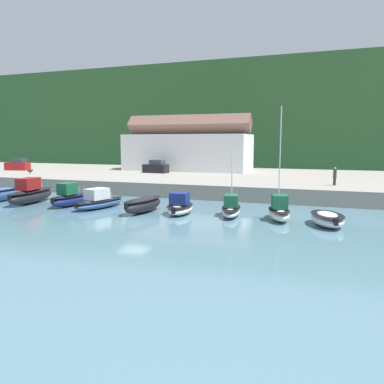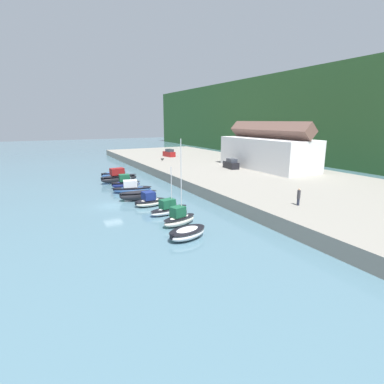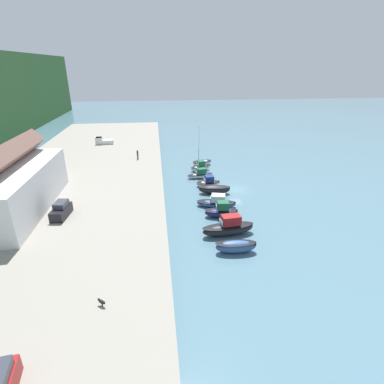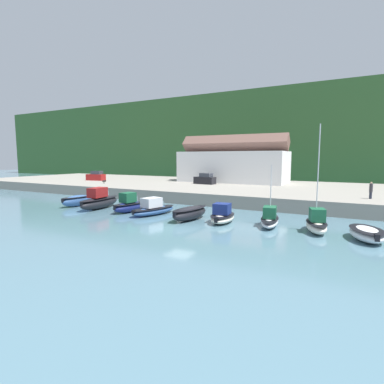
% 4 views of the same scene
% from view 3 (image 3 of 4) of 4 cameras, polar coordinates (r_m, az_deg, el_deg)
% --- Properties ---
extents(ground_plane, '(320.00, 320.00, 0.00)m').
position_cam_3_polar(ground_plane, '(57.33, 8.23, 0.44)').
color(ground_plane, slate).
extents(quay_promenade, '(130.84, 31.59, 1.79)m').
position_cam_3_polar(quay_promenade, '(57.12, -21.52, -0.11)').
color(quay_promenade, gray).
rests_on(quay_promenade, ground_plane).
extents(harbor_clubhouse, '(22.72, 9.20, 9.98)m').
position_cam_3_polar(harbor_clubhouse, '(50.70, -31.09, 0.87)').
color(harbor_clubhouse, white).
rests_on(harbor_clubhouse, quay_promenade).
extents(moored_boat_0, '(1.93, 5.26, 1.59)m').
position_cam_3_polar(moored_boat_0, '(38.43, 8.33, -10.22)').
color(moored_boat_0, '#33568E').
rests_on(moored_boat_0, ground_plane).
extents(moored_boat_1, '(2.91, 7.57, 2.91)m').
position_cam_3_polar(moored_boat_1, '(41.88, 6.96, -6.75)').
color(moored_boat_1, black).
rests_on(moored_boat_1, ground_plane).
extents(moored_boat_2, '(2.51, 5.32, 2.53)m').
position_cam_3_polar(moored_boat_2, '(46.59, 5.63, -3.68)').
color(moored_boat_2, navy).
rests_on(moored_boat_2, ground_plane).
extents(moored_boat_3, '(3.64, 6.86, 2.11)m').
position_cam_3_polar(moored_boat_3, '(49.94, 4.71, -1.96)').
color(moored_boat_3, '#33568E').
rests_on(moored_boat_3, ground_plane).
extents(moored_boat_4, '(2.72, 5.97, 1.53)m').
position_cam_3_polar(moored_boat_4, '(54.96, 4.28, 0.51)').
color(moored_boat_4, black).
rests_on(moored_boat_4, ground_plane).
extents(moored_boat_5, '(2.67, 4.72, 2.11)m').
position_cam_3_polar(moored_boat_5, '(58.29, 3.12, 1.82)').
color(moored_boat_5, white).
rests_on(moored_boat_5, ground_plane).
extents(moored_boat_6, '(2.62, 5.72, 6.26)m').
position_cam_3_polar(moored_boat_6, '(62.66, 1.59, 3.36)').
color(moored_boat_6, silver).
rests_on(moored_boat_6, ground_plane).
extents(moored_boat_7, '(2.89, 4.78, 10.01)m').
position_cam_3_polar(moored_boat_7, '(66.91, 1.58, 4.76)').
color(moored_boat_7, white).
rests_on(moored_boat_7, ground_plane).
extents(moored_boat_8, '(3.68, 5.06, 1.13)m').
position_cam_3_polar(moored_boat_8, '(70.93, 1.91, 5.61)').
color(moored_boat_8, silver).
rests_on(moored_boat_8, ground_plane).
extents(parked_car_1, '(4.37, 2.26, 2.16)m').
position_cam_3_polar(parked_car_1, '(46.51, -23.65, -3.24)').
color(parked_car_1, black).
rests_on(parked_car_1, quay_promenade).
extents(pickup_truck_0, '(2.15, 4.81, 1.90)m').
position_cam_3_polar(pickup_truck_0, '(86.99, -16.61, 9.30)').
color(pickup_truck_0, silver).
rests_on(pickup_truck_0, quay_promenade).
extents(person_on_quay, '(0.40, 0.40, 2.14)m').
position_cam_3_polar(person_on_quay, '(70.46, -10.33, 7.07)').
color(person_on_quay, '#232838').
rests_on(person_on_quay, quay_promenade).
extents(dog_on_quay, '(0.72, 0.82, 0.68)m').
position_cam_3_polar(dog_on_quay, '(29.58, -16.85, -19.36)').
color(dog_on_quay, black).
rests_on(dog_on_quay, quay_promenade).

